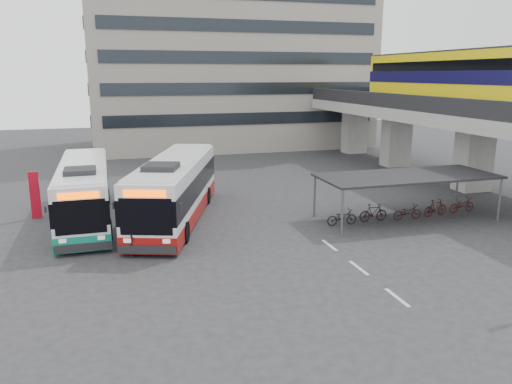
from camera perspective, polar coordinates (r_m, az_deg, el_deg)
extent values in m
plane|color=#28282B|center=(23.48, 2.79, -6.67)|extent=(120.00, 120.00, 0.00)
cube|color=gray|center=(38.11, 23.61, 3.58)|extent=(2.20, 1.60, 4.60)
cube|color=gray|center=(46.14, 15.73, 5.72)|extent=(2.20, 1.60, 4.60)
cube|color=gray|center=(53.05, 11.19, 6.90)|extent=(2.20, 1.60, 4.60)
cube|color=gray|center=(40.93, 20.41, 8.35)|extent=(8.00, 32.00, 0.90)
cube|color=black|center=(38.76, 15.99, 9.91)|extent=(0.35, 32.00, 1.10)
cube|color=black|center=(43.19, 24.58, 9.53)|extent=(0.35, 32.00, 1.10)
cube|color=yellow|center=(39.71, 21.91, 11.79)|extent=(2.90, 20.00, 3.90)
cube|color=#0C0936|center=(39.71, 21.93, 12.08)|extent=(2.98, 20.02, 0.90)
cube|color=black|center=(39.72, 22.03, 13.23)|extent=(2.96, 19.20, 0.70)
cube|color=black|center=(39.74, 22.16, 14.59)|extent=(2.70, 19.60, 0.25)
cylinder|color=#595B60|center=(28.70, 6.71, -0.51)|extent=(0.12, 0.12, 2.40)
cylinder|color=#595B60|center=(33.55, 22.00, 0.62)|extent=(0.12, 0.12, 2.40)
cylinder|color=#595B60|center=(25.54, 9.83, -2.37)|extent=(0.12, 0.12, 2.40)
cylinder|color=#595B60|center=(30.89, 26.07, -0.81)|extent=(0.12, 0.12, 2.40)
cube|color=black|center=(29.10, 16.91, 1.77)|extent=(10.00, 4.00, 0.12)
imported|color=black|center=(27.64, 9.64, -2.77)|extent=(1.71, 0.60, 0.90)
imported|color=black|center=(28.53, 13.27, -2.33)|extent=(1.66, 0.47, 1.00)
imported|color=black|center=(29.56, 16.65, -2.09)|extent=(1.71, 0.60, 0.90)
imported|color=black|center=(30.66, 19.81, -1.68)|extent=(1.66, 0.47, 1.00)
imported|color=#350C0F|center=(31.87, 22.72, -1.47)|extent=(1.71, 0.60, 0.90)
cube|color=gray|center=(58.54, -3.22, 17.71)|extent=(30.00, 15.00, 25.00)
cube|color=beige|center=(19.48, 15.83, -11.52)|extent=(0.15, 1.60, 0.01)
cube|color=beige|center=(21.85, 11.67, -8.49)|extent=(0.15, 1.60, 0.01)
cube|color=beige|center=(24.37, 8.39, -6.03)|extent=(0.15, 1.60, 0.01)
cube|color=white|center=(28.28, -9.20, 0.67)|extent=(6.60, 12.73, 2.87)
cube|color=maroon|center=(28.60, -9.10, -1.94)|extent=(6.65, 12.78, 0.78)
cube|color=black|center=(28.25, -9.21, 0.93)|extent=(6.67, 12.77, 1.20)
cube|color=#FF5100|center=(22.11, -12.62, -0.19)|extent=(1.79, 0.68, 0.31)
cube|color=black|center=(24.95, -10.81, 2.82)|extent=(2.06, 2.10, 0.29)
cylinder|color=black|center=(25.19, -13.75, -4.39)|extent=(0.64, 1.09, 1.05)
cylinder|color=black|center=(31.74, -5.60, -0.40)|extent=(0.64, 1.09, 1.05)
cube|color=white|center=(29.30, -19.03, 0.32)|extent=(2.66, 11.84, 2.71)
cube|color=#0D7A63|center=(29.59, -18.84, -2.05)|extent=(2.70, 11.88, 0.74)
cube|color=black|center=(29.27, -19.04, 0.55)|extent=(2.72, 11.86, 1.13)
cube|color=#FF5100|center=(23.32, -19.63, -0.39)|extent=(1.76, 0.10, 0.30)
cube|color=black|center=(26.10, -19.47, 2.28)|extent=(1.53, 1.59, 0.28)
cylinder|color=black|center=(26.05, -21.63, -4.44)|extent=(0.31, 0.99, 0.98)
cylinder|color=black|center=(32.78, -16.64, -0.52)|extent=(0.31, 0.99, 0.98)
imported|color=black|center=(23.07, -13.98, -4.96)|extent=(0.60, 0.78, 1.89)
cube|color=#B10A1D|center=(30.86, -23.94, -0.33)|extent=(0.55, 0.23, 2.70)
cube|color=white|center=(30.72, -24.06, 0.94)|extent=(0.58, 0.11, 0.54)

